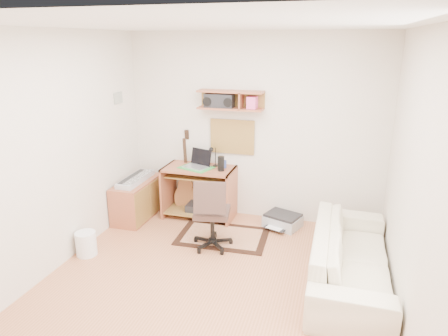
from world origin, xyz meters
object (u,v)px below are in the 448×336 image
(cabinet, at_px, (137,199))
(printer, at_px, (283,221))
(task_chair, at_px, (212,212))
(desk, at_px, (199,192))
(sofa, at_px, (352,248))

(cabinet, xyz_separation_m, printer, (2.08, 0.27, -0.19))
(task_chair, bearing_deg, cabinet, 147.07)
(printer, bearing_deg, cabinet, -152.31)
(desk, xyz_separation_m, sofa, (2.10, -1.13, 0.02))
(task_chair, xyz_separation_m, cabinet, (-1.32, 0.55, -0.19))
(cabinet, relative_size, printer, 1.95)
(cabinet, bearing_deg, printer, 7.39)
(desk, height_order, cabinet, desk)
(task_chair, xyz_separation_m, sofa, (1.64, -0.31, -0.07))
(cabinet, bearing_deg, desk, 17.12)
(task_chair, bearing_deg, sofa, -21.10)
(desk, relative_size, cabinet, 1.11)
(cabinet, distance_m, printer, 2.11)
(task_chair, distance_m, printer, 1.18)
(desk, distance_m, cabinet, 0.91)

